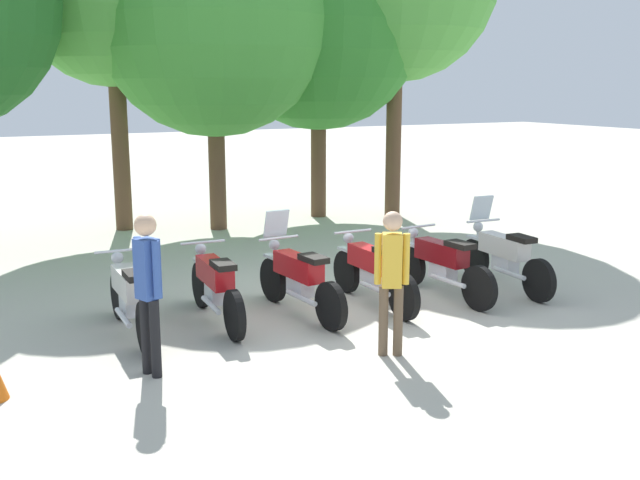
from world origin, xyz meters
TOP-DOWN VIEW (x-y plane):
  - ground_plane at (0.00, 0.00)m, footprint 80.00×80.00m
  - motorcycle_0 at (-2.81, 0.24)m, footprint 0.62×2.19m
  - motorcycle_1 at (-1.69, 0.25)m, footprint 0.62×2.19m
  - motorcycle_2 at (-0.57, 0.04)m, footprint 0.62×2.19m
  - motorcycle_3 at (0.56, -0.04)m, footprint 0.62×2.19m
  - motorcycle_4 at (1.68, -0.16)m, footprint 0.62×2.19m
  - motorcycle_5 at (2.81, -0.21)m, footprint 0.62×2.19m
  - person_0 at (-0.31, -1.87)m, footprint 0.39×0.30m
  - person_1 at (-2.93, -1.20)m, footprint 0.30×0.40m
  - tree_2 at (0.57, 6.41)m, footprint 4.87×4.87m
  - tree_3 at (3.24, 6.83)m, footprint 4.78×4.78m

SIDE VIEW (x-z plane):
  - ground_plane at x=0.00m, z-range 0.00..0.00m
  - motorcycle_0 at x=-2.81m, z-range 0.01..1.00m
  - motorcycle_1 at x=-1.69m, z-range 0.01..1.00m
  - motorcycle_3 at x=0.56m, z-range 0.01..1.00m
  - motorcycle_4 at x=1.68m, z-range 0.01..1.00m
  - motorcycle_2 at x=-0.57m, z-range -0.17..1.20m
  - motorcycle_5 at x=2.81m, z-range -0.17..1.20m
  - person_0 at x=-0.31m, z-range 0.15..1.84m
  - person_1 at x=-2.93m, z-range 0.16..1.94m
  - tree_2 at x=0.57m, z-range 0.99..7.84m
  - tree_3 at x=3.24m, z-range 1.01..7.83m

